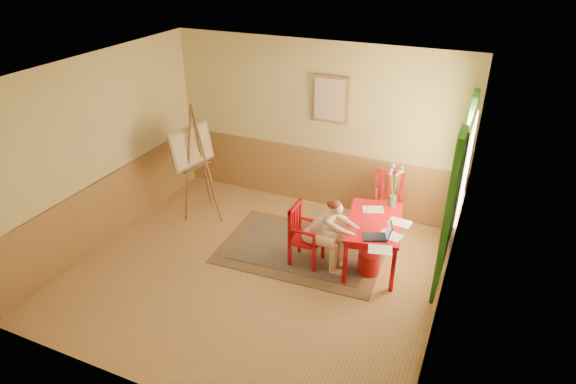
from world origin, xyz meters
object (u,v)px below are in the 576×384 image
at_px(figure, 325,231).
at_px(chair_left, 304,235).
at_px(chair_back, 388,203).
at_px(laptop, 379,235).
at_px(easel, 194,151).
at_px(table, 374,226).

bearing_deg(figure, chair_left, 177.59).
relative_size(chair_left, chair_back, 0.93).
bearing_deg(chair_back, figure, -112.57).
xyz_separation_m(chair_left, laptop, (1.07, -0.05, 0.31)).
xyz_separation_m(laptop, easel, (-3.22, 0.64, 0.37)).
relative_size(table, chair_back, 1.35).
relative_size(chair_back, laptop, 2.35).
bearing_deg(figure, chair_back, 67.43).
relative_size(chair_back, figure, 0.87).
relative_size(chair_left, easel, 0.47).
height_order(chair_left, chair_back, chair_back).
height_order(chair_back, figure, figure).
height_order(figure, laptop, figure).
bearing_deg(table, figure, -149.41).
distance_m(table, laptop, 0.44).
bearing_deg(table, chair_left, -159.57).
xyz_separation_m(chair_left, figure, (0.31, -0.01, 0.16)).
bearing_deg(laptop, chair_left, 177.22).
height_order(chair_left, easel, easel).
height_order(chair_back, laptop, chair_back).
height_order(chair_back, easel, easel).
relative_size(figure, easel, 0.58).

